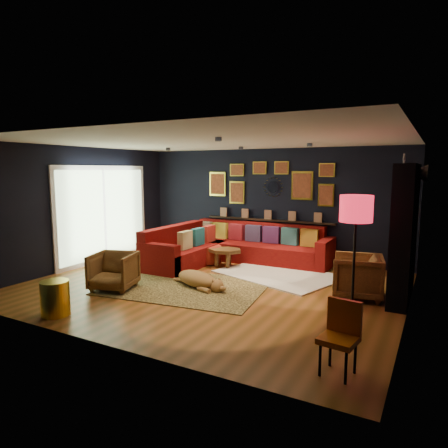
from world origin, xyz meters
The scene contains 20 objects.
floor centered at (0.00, 0.00, 0.00)m, with size 6.50×6.50×0.00m, color #975525.
room_walls centered at (0.00, 0.00, 1.59)m, with size 6.50×6.50×6.50m.
sectional centered at (-0.61, 1.81, 0.32)m, with size 3.41×2.69×0.86m.
ledge centered at (0.00, 2.68, 0.92)m, with size 3.20×0.12×0.04m, color black.
gallery_wall centered at (-0.01, 2.72, 1.81)m, with size 3.15×0.04×1.02m.
sunburst_mirror centered at (0.10, 2.72, 1.70)m, with size 0.47×0.16×0.47m.
fireplace centered at (3.09, 0.90, 1.02)m, with size 0.31×1.60×2.20m.
deer_head centered at (3.14, 1.40, 2.05)m, with size 0.50×0.28×0.45m.
sliding_door centered at (-3.22, 0.60, 1.10)m, with size 0.06×2.80×2.20m.
ceiling_spots centered at (0.00, 0.80, 2.56)m, with size 3.30×2.50×0.06m.
shag_rug centered at (0.82, 1.30, 0.02)m, with size 2.27×1.65×0.03m, color silver.
leopard_rug centered at (-0.36, -0.30, 0.01)m, with size 2.78×1.99×0.02m, color tan.
coffee_table centered at (-0.47, 1.39, 0.33)m, with size 0.85×0.71×0.37m.
pouf centered at (-0.95, 1.50, 0.22)m, with size 0.57×0.57×0.37m, color maroon.
armchair_left centered at (-1.41, -1.01, 0.37)m, with size 0.71×0.66×0.73m, color #C5823D.
armchair_right centered at (2.45, 0.60, 0.40)m, with size 0.77×0.72×0.79m, color #C5823D.
gold_stool centered at (-1.26, -2.35, 0.26)m, with size 0.41×0.41×0.51m, color yellow.
orange_chair centered at (2.76, -2.06, 0.45)m, with size 0.41×0.41×0.77m.
floor_lamp centered at (2.50, -0.05, 1.47)m, with size 0.48×0.48×1.74m.
dog centered at (-0.19, -0.20, 0.21)m, with size 1.26×0.62×0.40m, color olive, non-canonical shape.
Camera 1 is at (3.58, -6.10, 2.11)m, focal length 32.00 mm.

